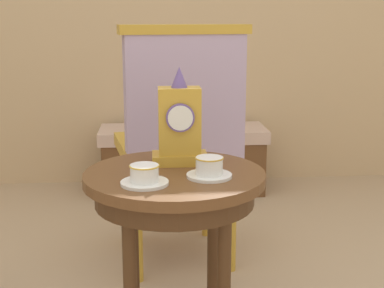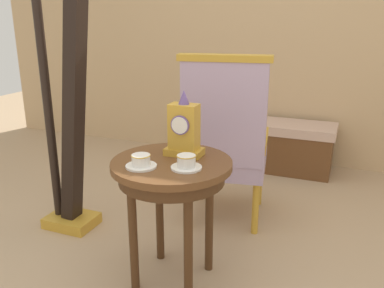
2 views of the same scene
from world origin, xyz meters
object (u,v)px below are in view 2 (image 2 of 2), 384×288
object	(u,v)px
side_table	(172,178)
teacup_left	(141,162)
teacup_right	(186,163)
armchair	(225,139)
harp	(66,121)
window_bench	(271,145)
mantel_clock	(184,130)

from	to	relation	value
side_table	teacup_left	bearing A→B (deg)	-126.54
teacup_left	teacup_right	size ratio (longest dim) A/B	1.01
side_table	teacup_left	world-z (taller)	teacup_left
armchair	harp	distance (m)	1.01
teacup_right	armchair	distance (m)	0.79
armchair	window_bench	bearing A→B (deg)	85.67
window_bench	side_table	bearing A→B (deg)	-94.41
teacup_left	mantel_clock	distance (m)	0.29
side_table	teacup_right	bearing A→B (deg)	-32.82
teacup_left	mantel_clock	bearing A→B (deg)	62.80
teacup_left	harp	bearing A→B (deg)	151.50
teacup_left	mantel_clock	xyz separation A→B (m)	(0.12, 0.23, 0.11)
harp	teacup_left	bearing A→B (deg)	-28.50
teacup_right	mantel_clock	xyz separation A→B (m)	(-0.08, 0.17, 0.11)
teacup_right	window_bench	size ratio (longest dim) A/B	0.13
teacup_left	window_bench	xyz separation A→B (m)	(0.24, 2.00, -0.48)
teacup_left	harp	distance (m)	0.85
teacup_right	harp	xyz separation A→B (m)	(-0.95, 0.34, 0.03)
teacup_left	window_bench	world-z (taller)	teacup_left
side_table	mantel_clock	size ratio (longest dim) A/B	2.00
armchair	window_bench	xyz separation A→B (m)	(0.09, 1.16, -0.37)
window_bench	teacup_right	bearing A→B (deg)	-91.07
teacup_right	teacup_left	bearing A→B (deg)	-163.23
teacup_right	window_bench	xyz separation A→B (m)	(0.04, 1.94, -0.48)
mantel_clock	window_bench	distance (m)	1.86
teacup_left	window_bench	distance (m)	2.07
side_table	window_bench	bearing A→B (deg)	85.59
teacup_right	harp	bearing A→B (deg)	160.18
teacup_left	teacup_right	xyz separation A→B (m)	(0.21, 0.06, 0.00)
mantel_clock	window_bench	bearing A→B (deg)	86.08
armchair	side_table	bearing A→B (deg)	-94.54
harp	teacup_right	bearing A→B (deg)	-19.82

